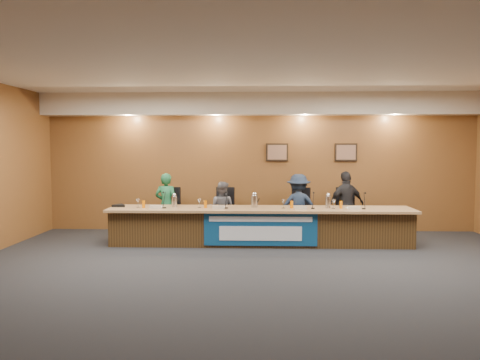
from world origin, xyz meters
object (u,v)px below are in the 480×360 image
(dais_body, at_px, (260,227))
(office_chair_c, at_px, (298,215))
(office_chair_d, at_px, (345,215))
(panelist_c, at_px, (298,206))
(office_chair_a, at_px, (167,214))
(panelist_a, at_px, (166,205))
(office_chair_b, at_px, (222,215))
(carafe_left, at_px, (174,201))
(panelist_b, at_px, (222,209))
(carafe_right, at_px, (328,202))
(panelist_d, at_px, (346,205))
(carafe_mid, at_px, (254,201))
(banner, at_px, (260,229))
(speakerphone, at_px, (119,206))

(dais_body, relative_size, office_chair_c, 12.50)
(office_chair_d, bearing_deg, office_chair_c, -170.28)
(panelist_c, bearing_deg, office_chair_a, -0.91)
(panelist_a, bearing_deg, office_chair_d, -169.70)
(office_chair_b, distance_m, office_chair_d, 2.71)
(office_chair_d, relative_size, carafe_left, 2.15)
(panelist_b, bearing_deg, office_chair_d, -158.88)
(dais_body, xyz_separation_m, carafe_right, (1.36, -0.02, 0.52))
(panelist_d, xyz_separation_m, carafe_left, (-3.63, -0.70, 0.14))
(panelist_b, height_order, carafe_right, panelist_b)
(panelist_a, bearing_deg, carafe_mid, 169.07)
(carafe_left, bearing_deg, panelist_b, 37.34)
(office_chair_b, xyz_separation_m, carafe_right, (2.20, -0.87, 0.39))
(banner, height_order, office_chair_d, banner)
(dais_body, distance_m, carafe_mid, 0.54)
(panelist_d, relative_size, office_chair_c, 3.03)
(speakerphone, bearing_deg, carafe_left, 0.61)
(office_chair_a, bearing_deg, carafe_right, 2.70)
(office_chair_d, distance_m, carafe_mid, 2.18)
(office_chair_a, bearing_deg, panelist_b, 12.26)
(panelist_d, distance_m, carafe_mid, 2.11)
(panelist_c, distance_m, carafe_left, 2.69)
(panelist_c, bearing_deg, office_chair_b, -2.35)
(panelist_c, distance_m, carafe_mid, 1.20)
(panelist_d, bearing_deg, speakerphone, -12.85)
(banner, bearing_deg, dais_body, 90.00)
(office_chair_c, bearing_deg, banner, -101.33)
(office_chair_b, xyz_separation_m, carafe_mid, (0.72, -0.80, 0.39))
(panelist_b, distance_m, office_chair_b, 0.16)
(panelist_c, xyz_separation_m, office_chair_b, (-1.67, 0.10, -0.21))
(office_chair_c, bearing_deg, carafe_mid, -117.94)
(office_chair_b, distance_m, carafe_left, 1.28)
(banner, xyz_separation_m, panelist_c, (0.83, 1.16, 0.31))
(panelist_a, bearing_deg, banner, 159.48)
(banner, height_order, panelist_a, panelist_a)
(office_chair_b, distance_m, office_chair_c, 1.67)
(banner, relative_size, speakerphone, 6.88)
(panelist_a, xyz_separation_m, office_chair_b, (1.22, 0.10, -0.22))
(panelist_c, distance_m, carafe_right, 0.95)
(carafe_left, bearing_deg, panelist_d, 10.96)
(speakerphone, bearing_deg, office_chair_c, 12.32)
(panelist_b, xyz_separation_m, carafe_mid, (0.72, -0.70, 0.26))
(banner, xyz_separation_m, office_chair_b, (-0.84, 1.26, 0.10))
(carafe_right, xyz_separation_m, speakerphone, (-4.25, 0.05, -0.10))
(panelist_c, bearing_deg, carafe_mid, 37.21)
(panelist_b, bearing_deg, dais_body, 157.38)
(panelist_c, distance_m, speakerphone, 3.80)
(panelist_c, bearing_deg, office_chair_d, -173.40)
(panelist_b, distance_m, speakerphone, 2.18)
(office_chair_a, height_order, office_chair_b, same)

